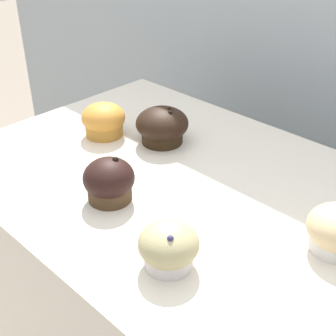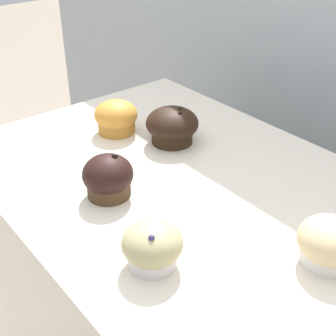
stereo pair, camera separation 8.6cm
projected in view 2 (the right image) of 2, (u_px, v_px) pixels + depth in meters
The scene contains 5 objects.
muffin_front_center at pixel (330, 243), 0.70m from camera, with size 0.10×0.10×0.07m.
muffin_back_left at pixel (172, 126), 1.02m from camera, with size 0.12×0.12×0.08m.
muffin_back_right at pixel (116, 117), 1.07m from camera, with size 0.10×0.10×0.08m.
muffin_front_left at pixel (108, 177), 0.85m from camera, with size 0.09×0.09×0.08m.
muffin_front_right at pixel (152, 246), 0.69m from camera, with size 0.09×0.09×0.07m.
Camera 2 is at (0.53, -0.50, 1.43)m, focal length 50.00 mm.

